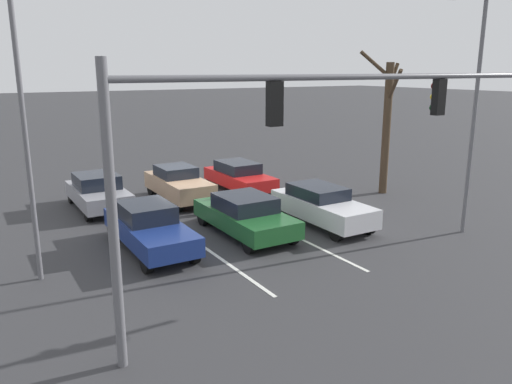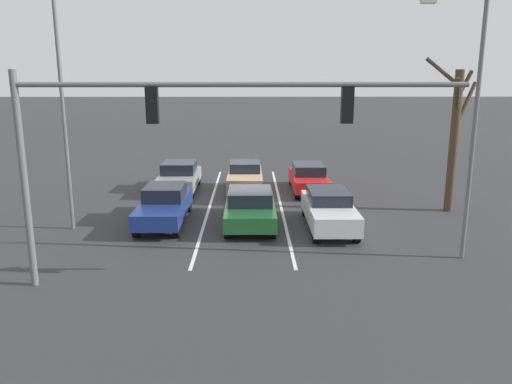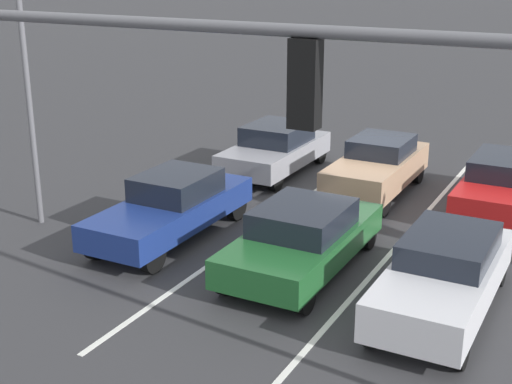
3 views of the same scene
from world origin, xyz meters
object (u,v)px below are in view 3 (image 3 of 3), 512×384
car_gray_rightlane_second (276,148)px  street_lamp_right_shoulder (26,9)px  car_silver_leftlane_front (444,274)px  car_darkgreen_midlane_front (303,237)px  car_red_leftlane_second (502,182)px  car_tan_midlane_second (378,166)px  car_navy_rightlane_front (172,206)px

car_gray_rightlane_second → street_lamp_right_shoulder: (3.07, 6.62, 4.43)m
car_silver_leftlane_front → car_darkgreen_midlane_front: car_silver_leftlane_front is taller
car_darkgreen_midlane_front → car_red_leftlane_second: 6.61m
car_tan_midlane_second → car_gray_rightlane_second: bearing=-9.0°
street_lamp_right_shoulder → car_darkgreen_midlane_front: bearing=-175.9°
car_gray_rightlane_second → street_lamp_right_shoulder: bearing=65.1°
car_red_leftlane_second → car_darkgreen_midlane_front: bearing=62.9°
car_tan_midlane_second → street_lamp_right_shoulder: size_ratio=0.48×
car_darkgreen_midlane_front → car_tan_midlane_second: bearing=-87.3°
car_silver_leftlane_front → car_red_leftlane_second: car_silver_leftlane_front is taller
car_navy_rightlane_front → car_red_leftlane_second: size_ratio=1.08×
car_tan_midlane_second → car_navy_rightlane_front: bearing=59.0°
car_silver_leftlane_front → car_tan_midlane_second: (3.34, -6.07, 0.04)m
car_silver_leftlane_front → car_darkgreen_midlane_front: 3.12m
car_navy_rightlane_front → car_tan_midlane_second: (-3.21, -5.34, 0.03)m
car_navy_rightlane_front → car_gray_rightlane_second: car_navy_rightlane_front is taller
car_red_leftlane_second → street_lamp_right_shoulder: bearing=33.1°
car_tan_midlane_second → car_silver_leftlane_front: bearing=118.8°
car_red_leftlane_second → car_tan_midlane_second: (3.27, 0.29, 0.06)m
car_navy_rightlane_front → car_gray_rightlane_second: (0.22, -5.88, -0.02)m
car_silver_leftlane_front → car_darkgreen_midlane_front: size_ratio=0.99×
car_red_leftlane_second → car_gray_rightlane_second: car_gray_rightlane_second is taller
car_tan_midlane_second → street_lamp_right_shoulder: street_lamp_right_shoulder is taller
car_darkgreen_midlane_front → car_red_leftlane_second: size_ratio=1.04×
car_tan_midlane_second → street_lamp_right_shoulder: 9.92m
car_darkgreen_midlane_front → street_lamp_right_shoulder: size_ratio=0.51×
car_navy_rightlane_front → street_lamp_right_shoulder: (3.29, 0.74, 4.41)m
car_navy_rightlane_front → car_silver_leftlane_front: (-6.55, 0.73, -0.01)m
car_darkgreen_midlane_front → car_tan_midlane_second: 5.60m
car_darkgreen_midlane_front → car_gray_rightlane_second: size_ratio=1.08×
car_gray_rightlane_second → car_tan_midlane_second: car_tan_midlane_second is taller
car_silver_leftlane_front → car_red_leftlane_second: size_ratio=1.03×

